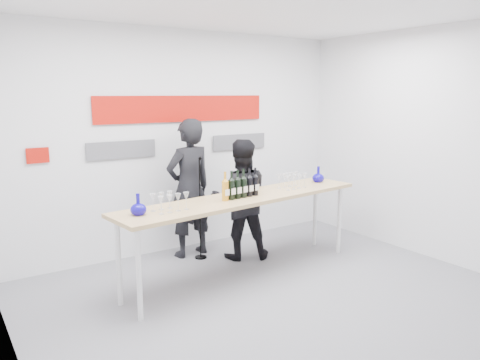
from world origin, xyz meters
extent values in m
plane|color=slate|center=(0.00, 0.00, 0.00)|extent=(5.00, 5.00, 0.00)
cube|color=silver|center=(0.00, 2.00, 1.50)|extent=(5.00, 0.04, 3.00)
cube|color=#B11007|center=(0.00, 1.97, 1.95)|extent=(2.50, 0.02, 0.35)
cube|color=#59595E|center=(-0.90, 1.97, 1.45)|extent=(0.90, 0.02, 0.22)
cube|color=#59595E|center=(0.90, 1.97, 1.45)|extent=(0.90, 0.02, 0.22)
cube|color=#B11007|center=(-1.90, 1.97, 1.45)|extent=(0.25, 0.02, 0.18)
cube|color=tan|center=(0.08, 0.63, 0.95)|extent=(3.29, 1.00, 0.04)
cylinder|color=silver|center=(-1.40, 0.25, 0.46)|extent=(0.05, 0.05, 0.93)
cylinder|color=silver|center=(1.60, 0.58, 0.46)|extent=(0.05, 0.05, 0.93)
cylinder|color=silver|center=(-1.45, 0.67, 0.46)|extent=(0.05, 0.05, 0.93)
cylinder|color=silver|center=(1.55, 1.01, 0.46)|extent=(0.05, 0.05, 0.93)
imported|color=black|center=(-0.12, 1.64, 0.92)|extent=(0.72, 0.52, 1.84)
imported|color=black|center=(0.38, 1.18, 0.79)|extent=(0.95, 0.87, 1.58)
cylinder|color=black|center=(-0.07, 1.44, 0.01)|extent=(0.16, 0.16, 0.02)
cylinder|color=black|center=(-0.07, 1.44, 0.66)|extent=(0.02, 0.02, 1.32)
sphere|color=black|center=(-0.07, 1.42, 1.34)|extent=(0.04, 0.04, 0.04)
camera|label=1|loc=(-2.93, -3.77, 2.16)|focal=35.00mm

